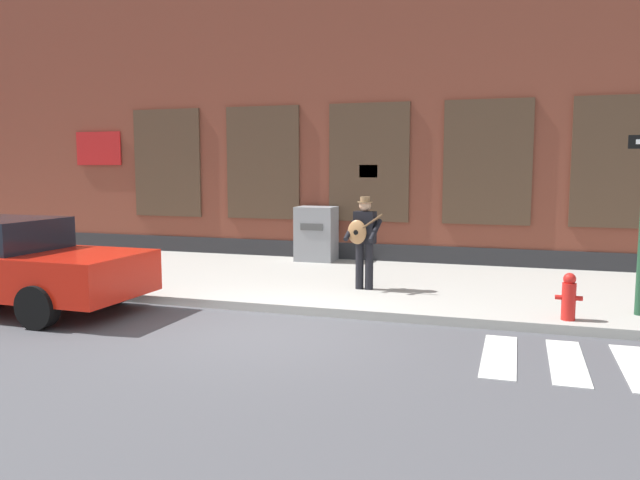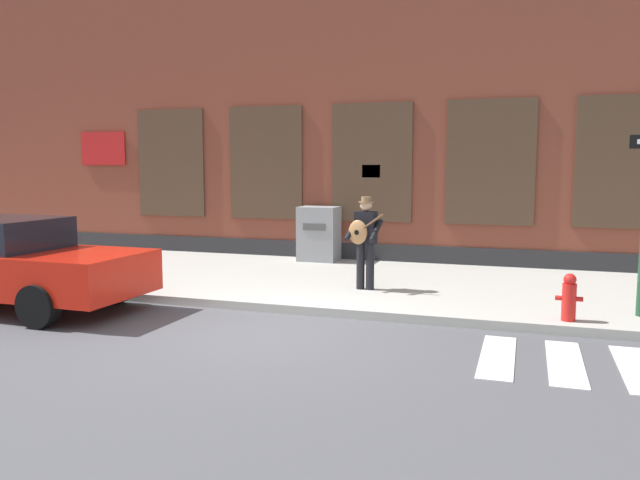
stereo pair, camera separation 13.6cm
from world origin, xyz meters
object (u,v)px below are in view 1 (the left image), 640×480
(red_car, at_px, (8,264))
(fire_hydrant, at_px, (569,297))
(busker, at_px, (363,237))
(utility_box, at_px, (316,234))

(red_car, height_order, fire_hydrant, red_car)
(red_car, bearing_deg, busker, 27.12)
(busker, relative_size, fire_hydrant, 2.43)
(fire_hydrant, bearing_deg, busker, 158.58)
(fire_hydrant, bearing_deg, utility_box, 140.10)
(utility_box, bearing_deg, fire_hydrant, -39.90)
(busker, bearing_deg, utility_box, 121.57)
(red_car, relative_size, fire_hydrant, 6.61)
(busker, distance_m, fire_hydrant, 3.72)
(utility_box, height_order, fire_hydrant, utility_box)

